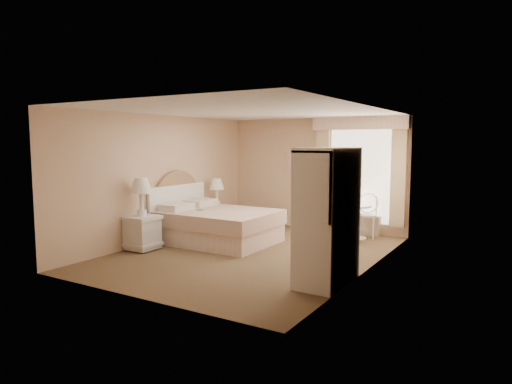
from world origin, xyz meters
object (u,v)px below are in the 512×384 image
Objects in this scene: nightstand_near at (142,223)px; round_table at (355,216)px; nightstand_far at (217,211)px; armoire at (328,228)px; cafe_chair at (367,212)px; bed at (214,224)px.

nightstand_near reaches higher than round_table.
round_table is at bearing 11.86° from nightstand_far.
armoire is (3.65, -0.09, 0.29)m from nightstand_near.
nightstand_far is 3.07m from round_table.
cafe_chair is at bearing 45.80° from nightstand_near.
round_table is at bearing -126.15° from cafe_chair.
nightstand_far is 3.30m from cafe_chair.
bed reaches higher than nightstand_far.
round_table is 0.35m from cafe_chair.
bed is at bearing -143.04° from round_table.
nightstand_far is at bearing -171.94° from cafe_chair.
bed is 1.89× the size of nightstand_far.
bed reaches higher than cafe_chair.
nightstand_near is 3.67m from armoire.
round_table is (2.28, 1.72, 0.11)m from bed.
cafe_chair is (3.16, 0.93, 0.10)m from nightstand_far.
bed is 3.07× the size of round_table.
cafe_chair is 3.39m from armoire.
round_table is 3.12m from armoire.
nightstand_near reaches higher than cafe_chair.
nightstand_far is 1.63× the size of round_table.
nightstand_far is (-0.72, 1.09, 0.07)m from bed.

